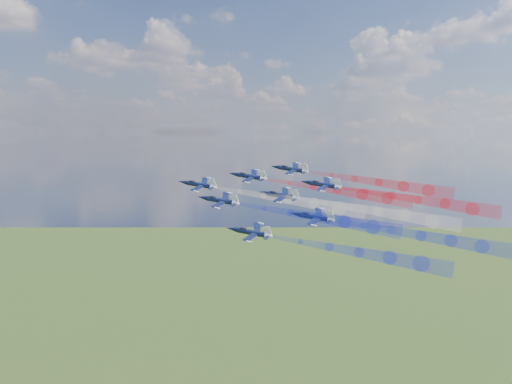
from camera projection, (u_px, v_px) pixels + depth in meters
jet_lead at (199, 185)px, 145.47m from camera, size 13.93×14.12×6.98m
trail_lead at (288, 200)px, 139.20m from camera, size 27.09×31.90×9.44m
jet_inner_left at (220, 200)px, 135.50m from camera, size 13.93×14.12×6.98m
trail_inner_left at (317, 217)px, 129.23m from camera, size 27.09×31.90×9.44m
jet_inner_right at (249, 176)px, 150.96m from camera, size 13.93×14.12×6.98m
trail_inner_right at (337, 190)px, 144.69m from camera, size 27.09×31.90×9.44m
jet_outer_left at (251, 232)px, 124.82m from camera, size 13.93×14.12×6.98m
trail_outer_left at (359, 253)px, 118.55m from camera, size 27.09×31.90×9.44m
jet_center_third at (280, 195)px, 139.79m from camera, size 13.93×14.12×6.98m
trail_center_third at (377, 211)px, 133.52m from camera, size 27.09×31.90×9.44m
jet_outer_right at (291, 169)px, 154.93m from camera, size 13.93×14.12×6.98m
trail_outer_right at (379, 182)px, 148.66m from camera, size 27.09×31.90×9.44m
jet_rear_left at (314, 217)px, 129.45m from camera, size 13.93×14.12×6.98m
trail_rear_left at (421, 236)px, 123.18m from camera, size 27.09×31.90×9.44m
jet_rear_right at (323, 185)px, 144.66m from camera, size 13.93×14.12×6.98m
trail_rear_right at (418, 200)px, 138.39m from camera, size 27.09×31.90×9.44m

